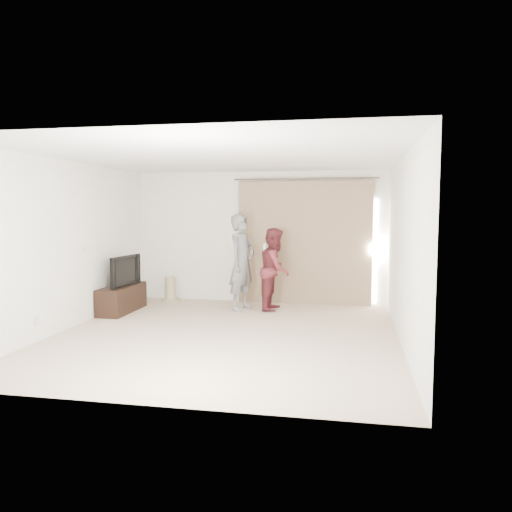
{
  "coord_description": "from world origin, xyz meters",
  "views": [
    {
      "loc": [
        1.81,
        -7.03,
        1.85
      ],
      "look_at": [
        0.23,
        1.2,
        1.07
      ],
      "focal_mm": 35.0,
      "sensor_mm": 36.0,
      "label": 1
    }
  ],
  "objects_px": {
    "tv_console": "(122,299)",
    "person_woman": "(275,269)",
    "person_man": "(242,262)",
    "tv": "(121,271)"
  },
  "relations": [
    {
      "from": "tv",
      "to": "person_woman",
      "type": "distance_m",
      "value": 2.79
    },
    {
      "from": "tv",
      "to": "person_man",
      "type": "distance_m",
      "value": 2.19
    },
    {
      "from": "tv_console",
      "to": "person_woman",
      "type": "bearing_deg",
      "value": 14.74
    },
    {
      "from": "person_man",
      "to": "person_woman",
      "type": "bearing_deg",
      "value": 10.96
    },
    {
      "from": "tv_console",
      "to": "person_woman",
      "type": "xyz_separation_m",
      "value": [
        2.7,
        0.71,
        0.52
      ]
    },
    {
      "from": "person_man",
      "to": "tv",
      "type": "bearing_deg",
      "value": -164.2
    },
    {
      "from": "tv",
      "to": "person_woman",
      "type": "relative_size",
      "value": 0.63
    },
    {
      "from": "tv_console",
      "to": "tv",
      "type": "distance_m",
      "value": 0.51
    },
    {
      "from": "tv",
      "to": "person_man",
      "type": "xyz_separation_m",
      "value": [
        2.1,
        0.59,
        0.13
      ]
    },
    {
      "from": "tv",
      "to": "person_man",
      "type": "bearing_deg",
      "value": -68.99
    }
  ]
}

